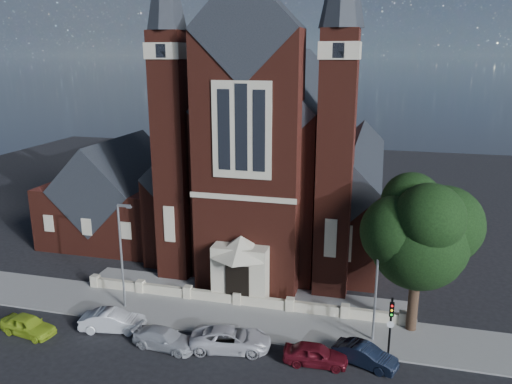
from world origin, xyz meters
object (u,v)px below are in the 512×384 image
(church, at_px, (282,157))
(street_lamp_left, at_px, (122,250))
(car_lime_van, at_px, (28,325))
(traffic_signal, at_px, (391,319))
(street_lamp_right, at_px, (378,277))
(car_silver_b, at_px, (165,339))
(car_dark_red, at_px, (315,354))
(car_white_suv, at_px, (231,339))
(parish_hall, at_px, (119,198))
(car_silver_a, at_px, (113,321))
(street_tree, at_px, (421,236))
(car_navy, at_px, (365,355))

(church, height_order, street_lamp_left, church)
(car_lime_van, bearing_deg, traffic_signal, -72.75)
(church, distance_m, street_lamp_right, 21.76)
(car_silver_b, distance_m, car_dark_red, 9.64)
(street_lamp_left, relative_size, car_white_suv, 1.58)
(church, relative_size, street_lamp_left, 4.31)
(car_white_suv, bearing_deg, parish_hall, 35.28)
(street_lamp_left, distance_m, traffic_signal, 19.08)
(parish_hall, height_order, car_lime_van, parish_hall)
(street_lamp_right, bearing_deg, car_silver_a, -169.98)
(car_silver_b, bearing_deg, street_tree, -63.10)
(street_lamp_right, height_order, car_silver_b, street_lamp_right)
(car_silver_a, bearing_deg, street_lamp_right, -90.72)
(street_lamp_right, bearing_deg, traffic_signal, -59.99)
(street_lamp_right, height_order, car_lime_van, street_lamp_right)
(traffic_signal, relative_size, car_lime_van, 1.01)
(parish_hall, distance_m, street_lamp_right, 29.62)
(parish_hall, xyz_separation_m, car_silver_b, (13.07, -18.09, -3.39))
(traffic_signal, height_order, car_dark_red, traffic_signal)
(traffic_signal, bearing_deg, street_tree, 64.05)
(street_lamp_right, relative_size, traffic_signal, 2.02)
(traffic_signal, distance_m, car_dark_red, 5.08)
(church, bearing_deg, car_navy, -66.18)
(street_tree, height_order, car_silver_b, street_tree)
(car_silver_b, relative_size, car_navy, 1.09)
(parish_hall, xyz_separation_m, traffic_signal, (27.00, -15.57, -1.43))
(traffic_signal, distance_m, car_white_suv, 10.08)
(car_dark_red, bearing_deg, car_silver_b, 91.27)
(traffic_signal, bearing_deg, car_silver_a, -175.34)
(street_tree, relative_size, car_white_suv, 2.09)
(car_dark_red, relative_size, car_navy, 1.00)
(street_tree, bearing_deg, traffic_signal, -115.95)
(street_lamp_left, xyz_separation_m, car_silver_b, (4.98, -4.09, -3.97))
(car_silver_a, bearing_deg, traffic_signal, -96.08)
(street_tree, distance_m, car_navy, 8.32)
(street_lamp_right, distance_m, car_lime_van, 23.45)
(car_silver_a, relative_size, car_dark_red, 1.11)
(church, bearing_deg, car_dark_red, -73.38)
(street_lamp_right, bearing_deg, street_lamp_left, 180.00)
(street_lamp_left, xyz_separation_m, car_silver_a, (0.68, -3.06, -3.88))
(car_navy, bearing_deg, car_silver_b, 115.16)
(parish_hall, height_order, car_dark_red, parish_hall)
(church, bearing_deg, car_silver_a, -108.19)
(traffic_signal, relative_size, car_silver_a, 0.92)
(parish_hall, relative_size, car_silver_a, 2.80)
(street_tree, bearing_deg, street_lamp_left, -175.24)
(church, bearing_deg, street_lamp_right, -61.96)
(car_white_suv, relative_size, car_navy, 1.31)
(street_tree, relative_size, street_lamp_left, 1.32)
(church, height_order, parish_hall, church)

